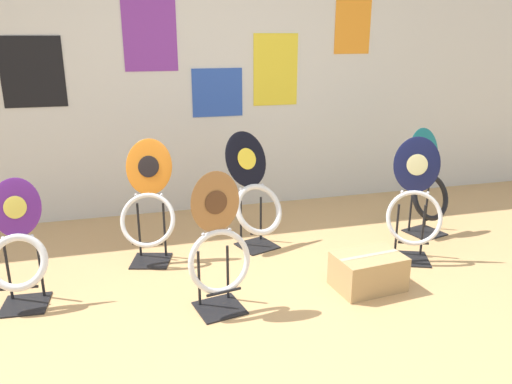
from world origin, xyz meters
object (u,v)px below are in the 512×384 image
object	(u,v)px
toilet_seat_display_navy_moon	(414,206)
storage_box	(368,271)
toilet_seat_display_teal_sax	(428,188)
toilet_seat_display_purple_note	(18,252)
toilet_seat_display_woodgrain	(219,251)
toilet_seat_display_jazz_black	(255,197)
toilet_seat_display_orange_sun	(149,205)

from	to	relation	value
toilet_seat_display_navy_moon	storage_box	xyz separation A→B (m)	(-0.53, -0.33, -0.31)
toilet_seat_display_teal_sax	toilet_seat_display_purple_note	bearing A→B (deg)	-172.90
toilet_seat_display_woodgrain	toilet_seat_display_jazz_black	bearing A→B (deg)	62.50
storage_box	toilet_seat_display_woodgrain	bearing A→B (deg)	-179.23
toilet_seat_display_teal_sax	toilet_seat_display_navy_moon	xyz separation A→B (m)	(-0.41, -0.45, 0.02)
toilet_seat_display_teal_sax	toilet_seat_display_purple_note	xyz separation A→B (m)	(-3.16, -0.39, -0.05)
toilet_seat_display_woodgrain	toilet_seat_display_navy_moon	distance (m)	1.60
toilet_seat_display_teal_sax	toilet_seat_display_navy_moon	bearing A→B (deg)	-132.97
toilet_seat_display_woodgrain	toilet_seat_display_navy_moon	bearing A→B (deg)	12.31
toilet_seat_display_teal_sax	toilet_seat_display_orange_sun	size ratio (longest dim) A/B	0.99
toilet_seat_display_teal_sax	toilet_seat_display_orange_sun	distance (m)	2.33
toilet_seat_display_jazz_black	toilet_seat_display_purple_note	distance (m)	1.75
toilet_seat_display_jazz_black	toilet_seat_display_woodgrain	bearing A→B (deg)	-117.50
toilet_seat_display_woodgrain	toilet_seat_display_navy_moon	size ratio (longest dim) A/B	0.95
toilet_seat_display_navy_moon	toilet_seat_display_purple_note	bearing A→B (deg)	178.94
toilet_seat_display_teal_sax	toilet_seat_display_jazz_black	bearing A→B (deg)	175.00
toilet_seat_display_navy_moon	storage_box	bearing A→B (deg)	-148.33
toilet_seat_display_navy_moon	toilet_seat_display_orange_sun	bearing A→B (deg)	164.95
toilet_seat_display_teal_sax	toilet_seat_display_purple_note	distance (m)	3.19
toilet_seat_display_purple_note	toilet_seat_display_navy_moon	size ratio (longest dim) A/B	0.86
toilet_seat_display_orange_sun	toilet_seat_display_navy_moon	bearing A→B (deg)	-15.05
toilet_seat_display_teal_sax	toilet_seat_display_navy_moon	world-z (taller)	toilet_seat_display_navy_moon
toilet_seat_display_orange_sun	storage_box	size ratio (longest dim) A/B	1.91
toilet_seat_display_woodgrain	toilet_seat_display_purple_note	size ratio (longest dim) A/B	1.11
toilet_seat_display_purple_note	toilet_seat_display_navy_moon	distance (m)	2.75
toilet_seat_display_jazz_black	toilet_seat_display_navy_moon	world-z (taller)	toilet_seat_display_navy_moon
toilet_seat_display_orange_sun	toilet_seat_display_navy_moon	xyz separation A→B (m)	(1.92, -0.52, -0.01)
toilet_seat_display_teal_sax	storage_box	size ratio (longest dim) A/B	1.88
toilet_seat_display_woodgrain	toilet_seat_display_orange_sun	xyz separation A→B (m)	(-0.36, 0.86, 0.05)
storage_box	toilet_seat_display_teal_sax	bearing A→B (deg)	39.27
toilet_seat_display_purple_note	toilet_seat_display_orange_sun	xyz separation A→B (m)	(0.83, 0.46, 0.08)
toilet_seat_display_jazz_black	toilet_seat_display_orange_sun	bearing A→B (deg)	-175.88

